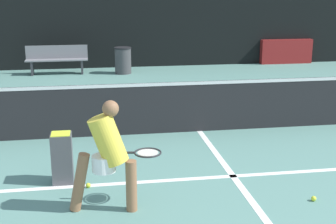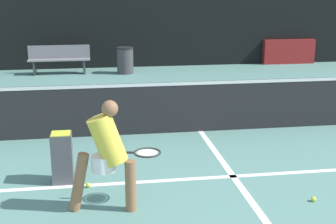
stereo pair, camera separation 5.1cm
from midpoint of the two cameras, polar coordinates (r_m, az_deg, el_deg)
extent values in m
cube|color=white|center=(6.81, 8.16, -7.76)|extent=(8.25, 0.10, 0.01)
cube|color=white|center=(6.50, 9.08, -8.98)|extent=(0.10, 5.04, 0.01)
cube|color=#232326|center=(8.64, 4.19, 0.66)|extent=(11.00, 0.02, 0.95)
cube|color=white|center=(8.54, 4.25, 3.55)|extent=(11.00, 0.03, 0.06)
cube|color=black|center=(15.52, -1.75, 12.12)|extent=(24.00, 0.06, 3.58)
cylinder|color=#8C6042|center=(5.69, -4.31, -8.95)|extent=(0.13, 0.13, 0.64)
cylinder|color=#8C6042|center=(5.76, -10.54, -8.39)|extent=(0.30, 0.18, 0.74)
cylinder|color=white|center=(5.62, -7.64, -6.19)|extent=(0.28, 0.28, 0.19)
cylinder|color=yellow|center=(5.51, -7.13, -3.38)|extent=(0.48, 0.33, 0.66)
sphere|color=#8C6042|center=(5.40, -6.84, 0.42)|extent=(0.19, 0.19, 0.19)
cylinder|color=#262628|center=(5.79, -5.37, -4.94)|extent=(0.30, 0.08, 0.03)
torus|color=#262628|center=(5.76, -2.30, -4.96)|extent=(0.39, 0.39, 0.02)
cylinder|color=beige|center=(5.76, -2.30, -4.96)|extent=(0.30, 0.30, 0.01)
sphere|color=#D1E033|center=(6.48, -9.49, -8.77)|extent=(0.07, 0.07, 0.07)
sphere|color=#D1E033|center=(6.29, 17.55, -10.08)|extent=(0.07, 0.07, 0.07)
cube|color=#4C4C51|center=(6.61, -12.55, -5.49)|extent=(0.28, 0.28, 0.70)
cube|color=#D1E033|center=(6.50, -12.72, -2.77)|extent=(0.25, 0.25, 0.06)
cube|color=slate|center=(14.61, -13.03, 6.21)|extent=(1.85, 0.36, 0.04)
cube|color=slate|center=(14.76, -13.03, 7.13)|extent=(1.85, 0.04, 0.42)
cube|color=#333338|center=(14.72, -15.86, 5.22)|extent=(0.06, 0.32, 0.44)
cube|color=#333338|center=(14.61, -10.07, 5.50)|extent=(0.06, 0.32, 0.44)
cylinder|color=#3F3F42|center=(14.44, -5.14, 6.21)|extent=(0.50, 0.50, 0.77)
cylinder|color=black|center=(14.38, -5.18, 7.79)|extent=(0.52, 0.52, 0.04)
cube|color=maroon|center=(18.73, 11.99, 8.12)|extent=(1.81, 4.58, 0.82)
cube|color=#1E2328|center=(18.45, 12.36, 10.14)|extent=(1.52, 2.75, 0.55)
cylinder|color=black|center=(20.39, 12.70, 8.33)|extent=(0.18, 0.60, 0.60)
cylinder|color=black|center=(17.71, 16.11, 7.09)|extent=(0.18, 0.60, 0.60)
camera|label=1|loc=(0.03, -89.77, 0.06)|focal=50.00mm
camera|label=2|loc=(0.03, 90.23, -0.06)|focal=50.00mm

